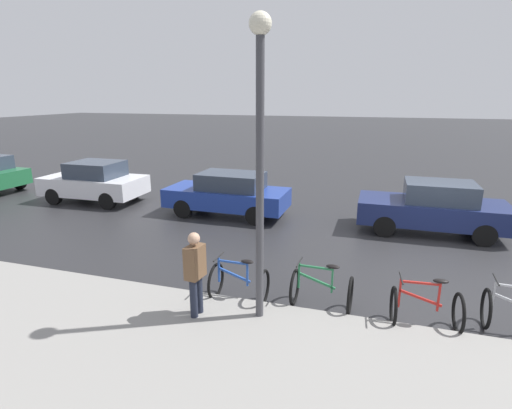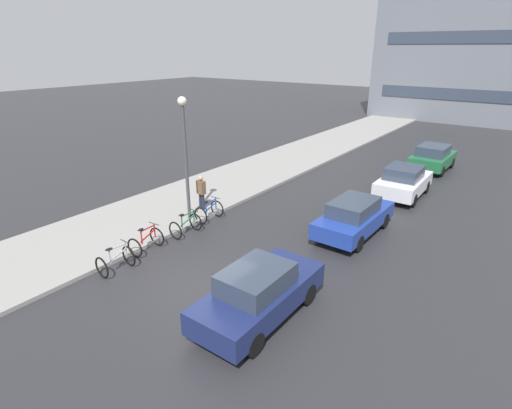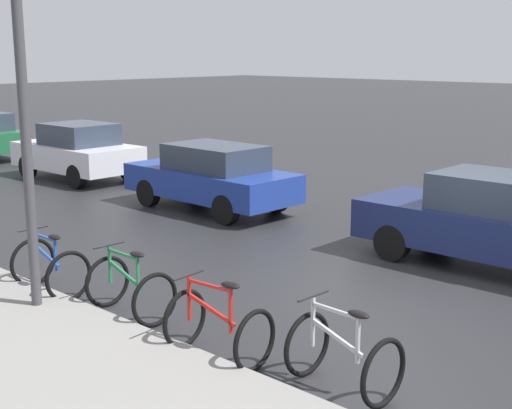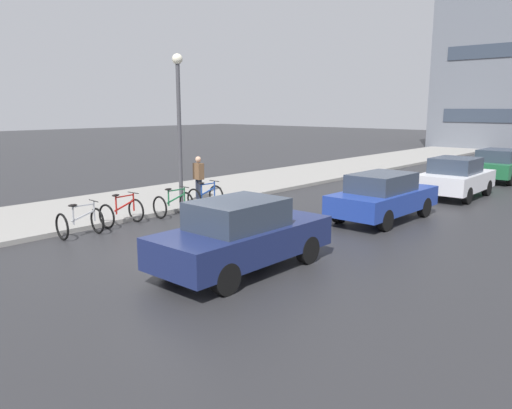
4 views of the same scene
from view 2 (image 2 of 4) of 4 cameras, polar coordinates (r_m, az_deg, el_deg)
name	(u,v)px [view 2 (image 2 of 4)]	position (r m, az deg, el deg)	size (l,w,h in m)	color
ground_plane	(204,288)	(12.98, -7.46, -11.76)	(140.00, 140.00, 0.00)	#28282B
sidewalk_kerb	(247,176)	(23.45, -1.35, 4.09)	(4.80, 60.00, 0.14)	gray
bicycle_nearest	(116,261)	(14.34, -19.42, -7.57)	(0.80, 1.12, 0.97)	black
bicycle_second	(146,241)	(15.37, -15.42, -5.06)	(0.82, 1.21, 0.99)	black
bicycle_third	(186,225)	(16.36, -10.01, -2.93)	(0.78, 1.17, 0.96)	black
bicycle_farthest	(209,211)	(17.56, -6.71, -0.97)	(0.79, 1.11, 0.94)	black
car_navy	(259,293)	(11.25, 0.42, -12.48)	(1.80, 4.29, 1.59)	navy
car_blue	(354,217)	(16.47, 13.81, -1.69)	(1.84, 4.24, 1.51)	navy
car_white	(403,181)	(21.49, 20.31, 3.13)	(1.99, 3.90, 1.59)	silver
car_green	(433,157)	(27.01, 23.93, 6.19)	(2.04, 3.80, 1.55)	#1E6038
pedestrian	(201,192)	(18.29, -7.82, 1.83)	(0.43, 0.29, 1.75)	#1E2333
streetlamp	(185,146)	(16.66, -10.12, 8.22)	(0.36, 0.36, 5.32)	#424247
building_facade_main	(468,38)	(48.07, 28.05, 20.25)	(16.32, 7.95, 15.95)	slate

